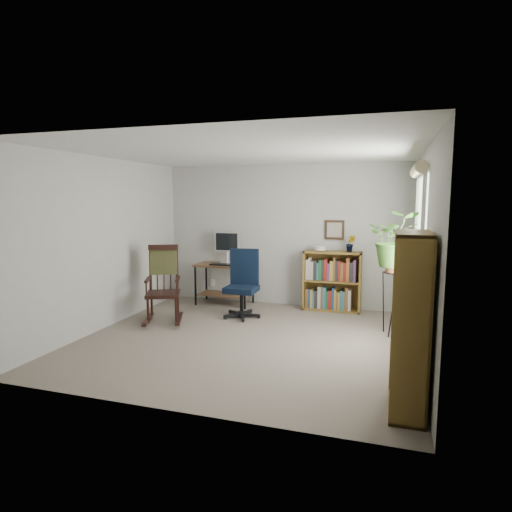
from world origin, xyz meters
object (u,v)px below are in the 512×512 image
(office_chair, at_px, (241,284))
(rocking_chair, at_px, (163,284))
(low_bookshelf, at_px, (332,281))
(tall_bookshelf, at_px, (410,323))
(desk, at_px, (225,284))

(office_chair, bearing_deg, rocking_chair, -157.52)
(office_chair, distance_m, low_bookshelf, 1.53)
(office_chair, relative_size, tall_bookshelf, 0.69)
(desk, relative_size, office_chair, 0.91)
(tall_bookshelf, bearing_deg, rocking_chair, 152.14)
(low_bookshelf, height_order, tall_bookshelf, tall_bookshelf)
(office_chair, bearing_deg, desk, 122.22)
(low_bookshelf, relative_size, tall_bookshelf, 0.63)
(rocking_chair, bearing_deg, tall_bookshelf, -51.76)
(low_bookshelf, distance_m, tall_bookshelf, 3.37)
(tall_bookshelf, bearing_deg, office_chair, 134.92)
(desk, relative_size, tall_bookshelf, 0.63)
(tall_bookshelf, bearing_deg, desk, 133.37)
(desk, xyz_separation_m, low_bookshelf, (1.84, 0.12, 0.14))
(office_chair, bearing_deg, tall_bookshelf, -50.67)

